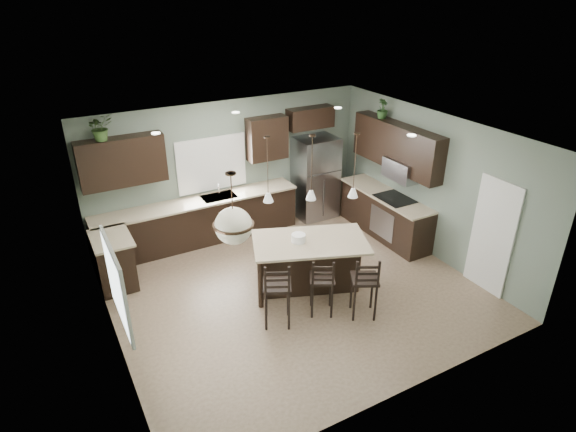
{
  "coord_description": "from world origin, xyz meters",
  "views": [
    {
      "loc": [
        -3.5,
        -6.14,
        4.93
      ],
      "look_at": [
        0.1,
        0.4,
        1.25
      ],
      "focal_mm": 30.0,
      "sensor_mm": 36.0,
      "label": 1
    }
  ],
  "objects_px": {
    "bar_stool_left": "(277,292)",
    "bar_stool_right": "(364,285)",
    "refrigerator": "(315,178)",
    "kitchen_island": "(309,264)",
    "bar_stool_center": "(322,285)",
    "plant_back_left": "(100,127)",
    "serving_dish": "(298,238)"
  },
  "relations": [
    {
      "from": "bar_stool_center",
      "to": "bar_stool_right",
      "type": "distance_m",
      "value": 0.67
    },
    {
      "from": "bar_stool_center",
      "to": "plant_back_left",
      "type": "distance_m",
      "value": 4.66
    },
    {
      "from": "kitchen_island",
      "to": "plant_back_left",
      "type": "height_order",
      "value": "plant_back_left"
    },
    {
      "from": "bar_stool_center",
      "to": "serving_dish",
      "type": "bearing_deg",
      "value": 117.98
    },
    {
      "from": "refrigerator",
      "to": "kitchen_island",
      "type": "bearing_deg",
      "value": -123.54
    },
    {
      "from": "bar_stool_right",
      "to": "refrigerator",
      "type": "bearing_deg",
      "value": 98.38
    },
    {
      "from": "refrigerator",
      "to": "kitchen_island",
      "type": "xyz_separation_m",
      "value": [
        -1.62,
        -2.44,
        -0.46
      ]
    },
    {
      "from": "bar_stool_left",
      "to": "bar_stool_center",
      "type": "height_order",
      "value": "bar_stool_left"
    },
    {
      "from": "bar_stool_right",
      "to": "plant_back_left",
      "type": "height_order",
      "value": "plant_back_left"
    },
    {
      "from": "bar_stool_center",
      "to": "bar_stool_right",
      "type": "bearing_deg",
      "value": -4.89
    },
    {
      "from": "refrigerator",
      "to": "bar_stool_right",
      "type": "relative_size",
      "value": 1.65
    },
    {
      "from": "bar_stool_right",
      "to": "plant_back_left",
      "type": "relative_size",
      "value": 2.4
    },
    {
      "from": "refrigerator",
      "to": "bar_stool_right",
      "type": "xyz_separation_m",
      "value": [
        -1.27,
        -3.54,
        -0.36
      ]
    },
    {
      "from": "serving_dish",
      "to": "bar_stool_left",
      "type": "distance_m",
      "value": 1.12
    },
    {
      "from": "bar_stool_center",
      "to": "plant_back_left",
      "type": "height_order",
      "value": "plant_back_left"
    },
    {
      "from": "serving_dish",
      "to": "plant_back_left",
      "type": "xyz_separation_m",
      "value": [
        -2.52,
        2.52,
        1.64
      ]
    },
    {
      "from": "refrigerator",
      "to": "serving_dish",
      "type": "relative_size",
      "value": 7.71
    },
    {
      "from": "serving_dish",
      "to": "bar_stool_left",
      "type": "bearing_deg",
      "value": -138.15
    },
    {
      "from": "bar_stool_left",
      "to": "plant_back_left",
      "type": "distance_m",
      "value": 4.2
    },
    {
      "from": "kitchen_island",
      "to": "serving_dish",
      "type": "bearing_deg",
      "value": -180.0
    },
    {
      "from": "serving_dish",
      "to": "bar_stool_right",
      "type": "bearing_deg",
      "value": -65.67
    },
    {
      "from": "refrigerator",
      "to": "serving_dish",
      "type": "distance_m",
      "value": 2.98
    },
    {
      "from": "bar_stool_left",
      "to": "plant_back_left",
      "type": "relative_size",
      "value": 2.49
    },
    {
      "from": "kitchen_island",
      "to": "bar_stool_center",
      "type": "xyz_separation_m",
      "value": [
        -0.21,
        -0.73,
        0.07
      ]
    },
    {
      "from": "refrigerator",
      "to": "kitchen_island",
      "type": "relative_size",
      "value": 0.95
    },
    {
      "from": "bar_stool_right",
      "to": "serving_dish",
      "type": "bearing_deg",
      "value": 142.43
    },
    {
      "from": "serving_dish",
      "to": "bar_stool_right",
      "type": "height_order",
      "value": "bar_stool_right"
    },
    {
      "from": "bar_stool_left",
      "to": "serving_dish",
      "type": "bearing_deg",
      "value": 68.54
    },
    {
      "from": "refrigerator",
      "to": "bar_stool_center",
      "type": "xyz_separation_m",
      "value": [
        -1.82,
        -3.17,
        -0.39
      ]
    },
    {
      "from": "kitchen_island",
      "to": "bar_stool_right",
      "type": "xyz_separation_m",
      "value": [
        0.35,
        -1.11,
        0.1
      ]
    },
    {
      "from": "bar_stool_left",
      "to": "bar_stool_right",
      "type": "height_order",
      "value": "bar_stool_left"
    },
    {
      "from": "bar_stool_left",
      "to": "bar_stool_center",
      "type": "xyz_separation_m",
      "value": [
        0.76,
        -0.1,
        -0.05
      ]
    }
  ]
}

